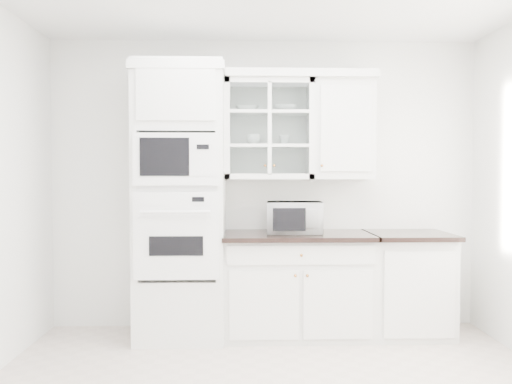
{
  "coord_description": "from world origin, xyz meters",
  "views": [
    {
      "loc": [
        -0.21,
        -2.98,
        1.44
      ],
      "look_at": [
        -0.1,
        1.05,
        1.3
      ],
      "focal_mm": 35.0,
      "sensor_mm": 36.0,
      "label": 1
    }
  ],
  "objects": [
    {
      "name": "upper_cabinet_solid",
      "position": [
        0.71,
        1.58,
        1.85
      ],
      "size": [
        0.55,
        0.33,
        0.9
      ],
      "primitive_type": "cube",
      "color": "white",
      "rests_on": "room_shell"
    },
    {
      "name": "room_shell",
      "position": [
        0.0,
        0.43,
        1.78
      ],
      "size": [
        4.0,
        3.5,
        2.7
      ],
      "color": "white",
      "rests_on": "ground"
    },
    {
      "name": "bowl_b",
      "position": [
        0.19,
        1.6,
        2.04
      ],
      "size": [
        0.2,
        0.2,
        0.06
      ],
      "primitive_type": "imported",
      "rotation": [
        0.0,
        0.0,
        -0.01
      ],
      "color": "white",
      "rests_on": "upper_cabinet_glass"
    },
    {
      "name": "cup_b",
      "position": [
        0.17,
        1.59,
        1.76
      ],
      "size": [
        0.11,
        0.11,
        0.09
      ],
      "primitive_type": "imported",
      "rotation": [
        0.0,
        0.0,
        0.08
      ],
      "color": "white",
      "rests_on": "upper_cabinet_glass"
    },
    {
      "name": "cup_a",
      "position": [
        -0.11,
        1.57,
        1.76
      ],
      "size": [
        0.15,
        0.15,
        0.1
      ],
      "primitive_type": "imported",
      "rotation": [
        0.0,
        0.0,
        0.2
      ],
      "color": "white",
      "rests_on": "upper_cabinet_glass"
    },
    {
      "name": "base_cabinet_run",
      "position": [
        0.28,
        1.45,
        0.46
      ],
      "size": [
        1.32,
        0.67,
        0.92
      ],
      "color": "white",
      "rests_on": "ground"
    },
    {
      "name": "upper_cabinet_glass",
      "position": [
        0.03,
        1.58,
        1.85
      ],
      "size": [
        0.8,
        0.33,
        0.9
      ],
      "color": "white",
      "rests_on": "room_shell"
    },
    {
      "name": "countertop_microwave",
      "position": [
        0.25,
        1.45,
        1.06
      ],
      "size": [
        0.5,
        0.43,
        0.28
      ],
      "primitive_type": "imported",
      "rotation": [
        0.0,
        0.0,
        3.08
      ],
      "color": "white",
      "rests_on": "base_cabinet_run"
    },
    {
      "name": "oven_column",
      "position": [
        -0.75,
        1.42,
        1.2
      ],
      "size": [
        0.76,
        0.68,
        2.4
      ],
      "color": "white",
      "rests_on": "ground"
    },
    {
      "name": "bowl_a",
      "position": [
        -0.17,
        1.57,
        2.04
      ],
      "size": [
        0.21,
        0.21,
        0.05
      ],
      "primitive_type": "imported",
      "rotation": [
        0.0,
        0.0,
        -0.0
      ],
      "color": "white",
      "rests_on": "upper_cabinet_glass"
    },
    {
      "name": "crown_molding",
      "position": [
        -0.07,
        1.56,
        2.33
      ],
      "size": [
        2.14,
        0.38,
        0.07
      ],
      "primitive_type": "cube",
      "color": "white",
      "rests_on": "room_shell"
    },
    {
      "name": "extra_base_cabinet",
      "position": [
        1.28,
        1.45,
        0.46
      ],
      "size": [
        0.72,
        0.67,
        0.92
      ],
      "color": "white",
      "rests_on": "ground"
    }
  ]
}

